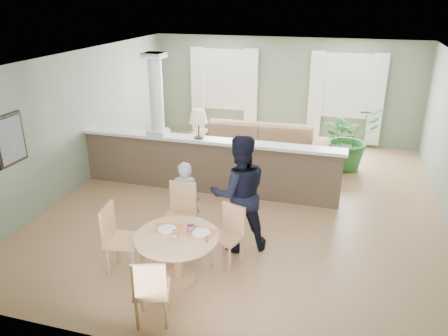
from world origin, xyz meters
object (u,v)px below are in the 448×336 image
(dining_table, at_px, (178,244))
(chair_far_boy, at_px, (181,212))
(chair_side, at_px, (118,236))
(child_person, at_px, (185,200))
(houseplant, at_px, (349,137))
(chair_near, at_px, (151,289))
(man_person, at_px, (239,193))
(sofa, at_px, (256,148))
(chair_far_man, at_px, (230,232))

(dining_table, height_order, chair_far_boy, chair_far_boy)
(chair_side, xyz_separation_m, child_person, (0.56, 1.18, 0.09))
(houseplant, bearing_deg, chair_near, -109.55)
(chair_far_boy, distance_m, man_person, 0.98)
(sofa, xyz_separation_m, chair_far_boy, (-0.44, -3.55, 0.09))
(chair_side, bearing_deg, sofa, -21.23)
(houseplant, distance_m, chair_near, 6.27)
(dining_table, bearing_deg, chair_near, -88.11)
(sofa, bearing_deg, houseplant, 13.06)
(dining_table, height_order, chair_near, chair_near)
(sofa, distance_m, child_person, 3.33)
(chair_near, bearing_deg, chair_side, -63.25)
(chair_far_boy, bearing_deg, houseplant, 59.92)
(child_person, relative_size, man_person, 0.70)
(chair_near, height_order, child_person, child_person)
(sofa, height_order, chair_far_boy, chair_far_boy)
(chair_far_man, relative_size, chair_near, 0.97)
(man_person, bearing_deg, houseplant, -136.35)
(houseplant, height_order, chair_far_man, houseplant)
(chair_far_boy, height_order, man_person, man_person)
(houseplant, height_order, child_person, houseplant)
(houseplant, distance_m, chair_far_boy, 4.76)
(chair_far_man, height_order, child_person, child_person)
(sofa, xyz_separation_m, chair_near, (-0.10, -5.37, 0.04))
(chair_side, bearing_deg, chair_far_boy, -40.51)
(chair_near, relative_size, chair_side, 0.91)
(sofa, height_order, child_person, child_person)
(chair_far_man, xyz_separation_m, chair_near, (-0.53, -1.55, 0.02))
(chair_far_boy, relative_size, chair_far_man, 1.13)
(chair_far_man, relative_size, chair_side, 0.88)
(child_person, bearing_deg, sofa, -112.08)
(chair_near, bearing_deg, chair_far_boy, -98.42)
(chair_side, xyz_separation_m, man_person, (1.48, 1.08, 0.36))
(man_person, bearing_deg, dining_table, 35.55)
(dining_table, distance_m, chair_near, 0.93)
(chair_far_boy, xyz_separation_m, man_person, (0.90, 0.16, 0.36))
(sofa, height_order, chair_far_man, sofa)
(houseplant, bearing_deg, man_person, -111.36)
(chair_far_boy, relative_size, child_person, 0.78)
(chair_far_boy, bearing_deg, chair_side, -121.41)
(chair_far_boy, relative_size, man_person, 0.55)
(chair_side, bearing_deg, man_person, -62.20)
(sofa, height_order, houseplant, houseplant)
(chair_far_boy, relative_size, chair_side, 0.99)
(sofa, relative_size, houseplant, 2.18)
(houseplant, relative_size, chair_far_boy, 1.45)
(houseplant, relative_size, dining_table, 1.27)
(houseplant, xyz_separation_m, man_person, (-1.54, -3.93, 0.19))
(sofa, xyz_separation_m, child_person, (-0.46, -3.29, 0.18))
(chair_far_boy, height_order, child_person, child_person)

